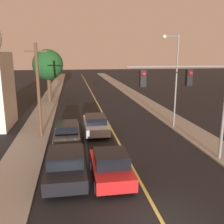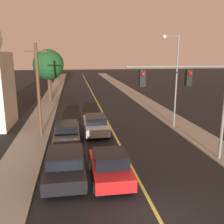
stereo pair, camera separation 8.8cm
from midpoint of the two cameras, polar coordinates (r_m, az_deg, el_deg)
The scene contains 12 objects.
road_surface at distance 44.46m, azimuth -4.96°, elevation 4.83°, with size 10.32×80.00×0.01m.
sidewalk_left at distance 44.45m, azimuth -13.26°, elevation 4.60°, with size 2.50×80.00×0.12m.
sidewalk_right at distance 45.37m, azimuth 3.16°, elevation 5.09°, with size 2.50×80.00×0.12m.
car_near_lane_front at distance 13.04m, azimuth -0.48°, elevation -12.22°, with size 2.00×3.97×1.56m.
car_near_lane_second at distance 20.61m, azimuth -3.90°, elevation -2.68°, with size 1.94×4.90×1.48m.
car_outer_lane_front at distance 13.45m, azimuth -10.67°, elevation -11.58°, with size 2.12×4.73×1.55m.
car_outer_lane_second at distance 18.00m, azimuth -10.36°, elevation -4.90°, with size 1.86×4.62×1.67m.
traffic_signal_mast at distance 14.87m, azimuth 18.05°, elevation 4.68°, with size 6.00×0.42×5.81m.
streetlamp_right at distance 21.81m, azimuth 13.74°, elevation 9.22°, with size 1.48×0.36×7.80m.
utility_pole_left at distance 19.63m, azimuth -16.60°, elevation 5.07°, with size 1.60×0.24×7.04m.
tree_left_near at distance 34.42m, azimuth -14.55°, elevation 10.38°, with size 4.00×4.00×6.88m.
tree_left_far at distance 39.37m, azimuth -14.23°, elevation 10.60°, with size 4.14×4.14×6.88m.
Camera 1 is at (-3.27, -7.88, 6.35)m, focal length 40.00 mm.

